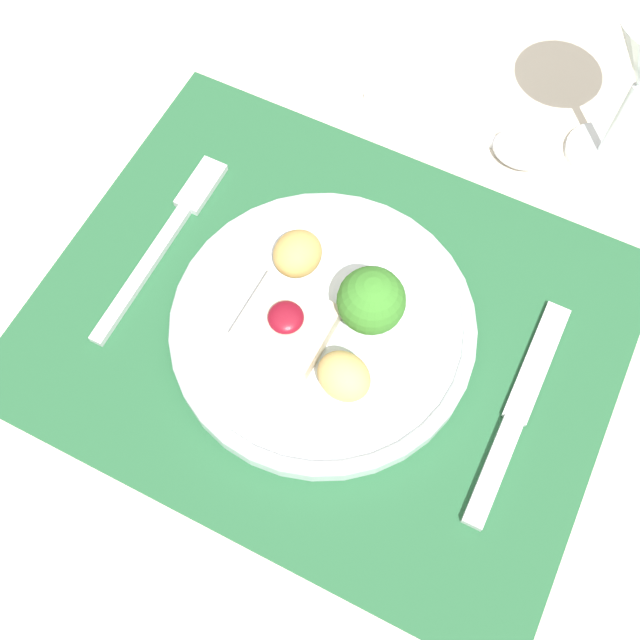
# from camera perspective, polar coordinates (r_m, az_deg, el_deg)

# --- Properties ---
(ground_plane) EXTENTS (8.00, 8.00, 0.00)m
(ground_plane) POSITION_cam_1_polar(r_m,az_deg,el_deg) (1.35, 0.23, -13.58)
(ground_plane) COLOR gray
(dining_table) EXTENTS (1.19, 1.19, 0.76)m
(dining_table) POSITION_cam_1_polar(r_m,az_deg,el_deg) (0.71, 0.44, -3.42)
(dining_table) COLOR beige
(dining_table) RESTS_ON ground_plane
(placemat) EXTENTS (0.47, 0.38, 0.00)m
(placemat) POSITION_cam_1_polar(r_m,az_deg,el_deg) (0.62, 0.49, -0.41)
(placemat) COLOR #235633
(placemat) RESTS_ON dining_table
(dinner_plate) EXTENTS (0.25, 0.25, 0.08)m
(dinner_plate) POSITION_cam_1_polar(r_m,az_deg,el_deg) (0.61, 0.16, -0.16)
(dinner_plate) COLOR silver
(dinner_plate) RESTS_ON placemat
(fork) EXTENTS (0.02, 0.20, 0.01)m
(fork) POSITION_cam_1_polar(r_m,az_deg,el_deg) (0.67, -11.45, 6.49)
(fork) COLOR silver
(fork) RESTS_ON placemat
(knife) EXTENTS (0.02, 0.20, 0.01)m
(knife) POSITION_cam_1_polar(r_m,az_deg,el_deg) (0.61, 14.41, -7.72)
(knife) COLOR silver
(knife) RESTS_ON placemat
(spoon) EXTENTS (0.18, 0.04, 0.02)m
(spoon) POSITION_cam_1_polar(r_m,az_deg,el_deg) (0.74, 13.72, 12.97)
(spoon) COLOR silver
(spoon) RESTS_ON dining_table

